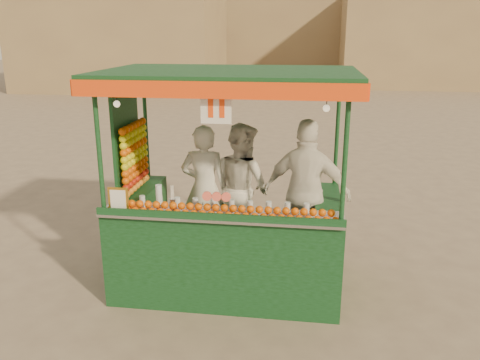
# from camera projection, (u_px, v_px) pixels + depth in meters

# --- Properties ---
(ground) EXTENTS (90.00, 90.00, 0.00)m
(ground) POSITION_uv_depth(u_px,v_px,m) (239.00, 276.00, 6.18)
(ground) COLOR #6F5D4F
(ground) RESTS_ON ground
(building_left) EXTENTS (10.00, 6.00, 6.00)m
(building_left) POSITION_uv_depth(u_px,v_px,m) (122.00, 30.00, 25.46)
(building_left) COLOR #967E55
(building_left) RESTS_ON ground
(building_right) EXTENTS (9.00, 6.00, 5.00)m
(building_right) POSITION_uv_depth(u_px,v_px,m) (424.00, 40.00, 27.26)
(building_right) COLOR #967E55
(building_right) RESTS_ON ground
(building_center) EXTENTS (14.00, 7.00, 7.00)m
(building_center) POSITION_uv_depth(u_px,v_px,m) (272.00, 23.00, 33.85)
(building_center) COLOR #967E55
(building_center) RESTS_ON ground
(juice_cart) EXTENTS (2.81, 1.82, 2.56)m
(juice_cart) POSITION_uv_depth(u_px,v_px,m) (222.00, 222.00, 5.73)
(juice_cart) COLOR black
(juice_cart) RESTS_ON ground
(vendor_left) EXTENTS (0.59, 0.39, 1.60)m
(vendor_left) POSITION_uv_depth(u_px,v_px,m) (205.00, 189.00, 6.06)
(vendor_left) COLOR silver
(vendor_left) RESTS_ON ground
(vendor_middle) EXTENTS (0.99, 0.98, 1.61)m
(vendor_middle) POSITION_uv_depth(u_px,v_px,m) (242.00, 187.00, 6.10)
(vendor_middle) COLOR silver
(vendor_middle) RESTS_ON ground
(vendor_right) EXTENTS (1.07, 0.60, 1.73)m
(vendor_right) POSITION_uv_depth(u_px,v_px,m) (307.00, 193.00, 5.67)
(vendor_right) COLOR white
(vendor_right) RESTS_ON ground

